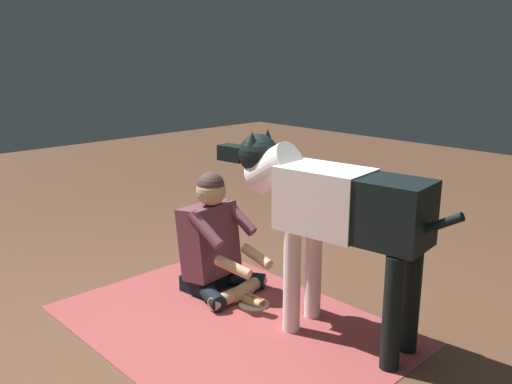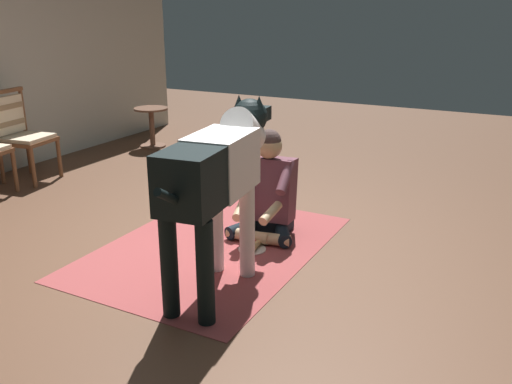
% 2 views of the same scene
% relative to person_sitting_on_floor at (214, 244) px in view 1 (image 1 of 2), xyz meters
% --- Properties ---
extents(ground_plane, '(14.34, 14.34, 0.00)m').
position_rel_person_sitting_on_floor_xyz_m(ground_plane, '(-0.52, 0.29, -0.36)').
color(ground_plane, brown).
extents(area_rug, '(2.15, 1.54, 0.01)m').
position_rel_person_sitting_on_floor_xyz_m(area_rug, '(-0.46, 0.26, -0.36)').
color(area_rug, '#9A4040').
rests_on(area_rug, ground).
extents(person_sitting_on_floor, '(0.66, 0.57, 0.88)m').
position_rel_person_sitting_on_floor_xyz_m(person_sitting_on_floor, '(0.00, 0.00, 0.00)').
color(person_sitting_on_floor, black).
rests_on(person_sitting_on_floor, ground).
extents(large_dog, '(1.62, 0.44, 1.21)m').
position_rel_person_sitting_on_floor_xyz_m(large_dog, '(-0.95, -0.12, 0.44)').
color(large_dog, white).
rests_on(large_dog, ground).
extents(hot_dog_on_plate, '(0.22, 0.22, 0.06)m').
position_rel_person_sitting_on_floor_xyz_m(hot_dog_on_plate, '(-0.36, -0.04, -0.34)').
color(hot_dog_on_plate, silver).
rests_on(hot_dog_on_plate, ground).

